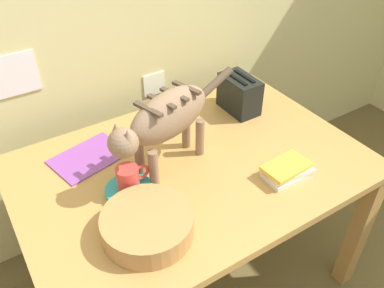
{
  "coord_description": "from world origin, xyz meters",
  "views": [
    {
      "loc": [
        -0.57,
        -0.03,
        1.79
      ],
      "look_at": [
        0.09,
        1.01,
        0.85
      ],
      "focal_mm": 37.63,
      "sensor_mm": 36.0,
      "label": 1
    }
  ],
  "objects": [
    {
      "name": "toaster",
      "position": [
        0.49,
        1.23,
        0.83
      ],
      "size": [
        0.12,
        0.2,
        0.18
      ],
      "color": "black",
      "rests_on": "dining_table"
    },
    {
      "name": "dining_table",
      "position": [
        0.09,
        1.01,
        0.66
      ],
      "size": [
        1.37,
        0.94,
        0.75
      ],
      "color": "#B38343",
      "rests_on": "ground_plane"
    },
    {
      "name": "magazine",
      "position": [
        -0.25,
        1.27,
        0.75
      ],
      "size": [
        0.32,
        0.26,
        0.01
      ],
      "primitive_type": "cube",
      "rotation": [
        0.0,
        0.0,
        0.23
      ],
      "color": "#89439A",
      "rests_on": "dining_table"
    },
    {
      "name": "book_stack",
      "position": [
        0.36,
        0.75,
        0.77
      ],
      "size": [
        0.2,
        0.13,
        0.05
      ],
      "color": "silver",
      "rests_on": "dining_table"
    },
    {
      "name": "wicker_basket",
      "position": [
        -0.22,
        0.79,
        0.79
      ],
      "size": [
        0.3,
        0.3,
        0.08
      ],
      "color": "#B07C43",
      "rests_on": "dining_table"
    },
    {
      "name": "coffee_mug",
      "position": [
        -0.19,
        0.99,
        0.82
      ],
      "size": [
        0.13,
        0.08,
        0.09
      ],
      "color": "#CE3A34",
      "rests_on": "saucer_bowl"
    },
    {
      "name": "cat",
      "position": [
        -0.0,
        1.05,
        0.98
      ],
      "size": [
        0.62,
        0.24,
        0.33
      ],
      "rotation": [
        0.0,
        0.0,
        1.86
      ],
      "color": "#88694D",
      "rests_on": "dining_table"
    },
    {
      "name": "saucer_bowl",
      "position": [
        -0.2,
        0.99,
        0.76
      ],
      "size": [
        0.18,
        0.18,
        0.03
      ],
      "primitive_type": "cylinder",
      "color": "teal",
      "rests_on": "dining_table"
    }
  ]
}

